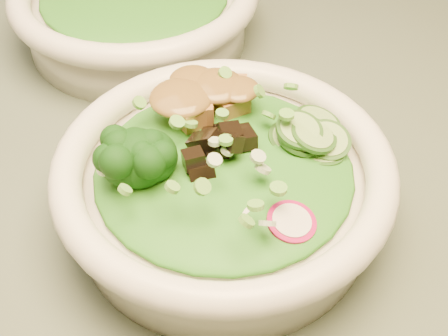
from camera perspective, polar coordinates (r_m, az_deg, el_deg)
name	(u,v)px	position (r m, az deg, el deg)	size (l,w,h in m)	color
dining_table	(288,201)	(0.69, 5.85, -3.03)	(1.20, 0.80, 0.75)	black
salad_bowl	(224,186)	(0.49, 0.00, -1.62)	(0.26, 0.26, 0.07)	white
side_bowl	(136,9)	(0.70, -8.05, 14.22)	(0.27, 0.27, 0.07)	white
lettuce_bed	(224,167)	(0.47, 0.00, 0.09)	(0.20, 0.20, 0.02)	#205E13
broccoli_florets	(146,176)	(0.45, -7.16, -0.74)	(0.08, 0.07, 0.04)	black
radish_slices	(263,224)	(0.43, 3.56, -5.12)	(0.11, 0.04, 0.02)	#A30C49
cucumber_slices	(301,136)	(0.49, 7.06, 2.92)	(0.07, 0.07, 0.04)	#81B263
mushroom_heap	(218,144)	(0.47, -0.53, 2.20)	(0.07, 0.07, 0.04)	black
tofu_cubes	(198,107)	(0.51, -2.41, 5.62)	(0.09, 0.06, 0.04)	#A47436
peanut_sauce	(197,94)	(0.50, -2.45, 6.75)	(0.07, 0.05, 0.02)	brown
scallion_garnish	(224,145)	(0.46, 0.00, 2.16)	(0.19, 0.19, 0.02)	#61A83B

